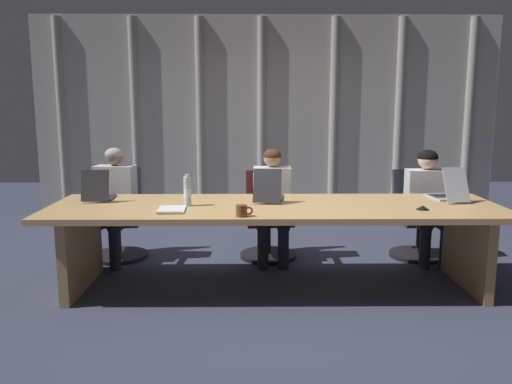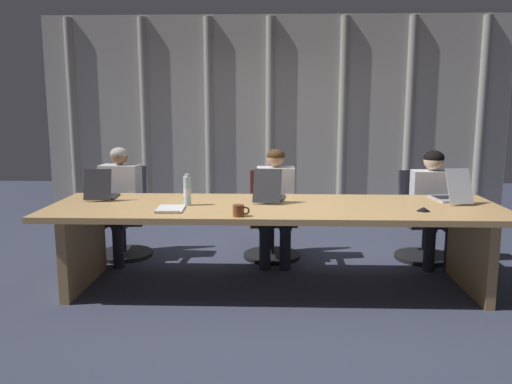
{
  "view_description": "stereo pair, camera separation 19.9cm",
  "coord_description": "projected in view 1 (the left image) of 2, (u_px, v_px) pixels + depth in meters",
  "views": [
    {
      "loc": [
        -0.21,
        -4.39,
        1.61
      ],
      "look_at": [
        -0.17,
        0.09,
        0.84
      ],
      "focal_mm": 36.2,
      "sensor_mm": 36.0,
      "label": 1
    },
    {
      "loc": [
        -0.01,
        -4.39,
        1.61
      ],
      "look_at": [
        -0.17,
        0.09,
        0.84
      ],
      "focal_mm": 36.2,
      "sensor_mm": 36.0,
      "label": 2
    }
  ],
  "objects": [
    {
      "name": "laptop_left_end",
      "position": [
        99.0,
        194.0,
        4.7
      ],
      "size": [
        0.27,
        0.4,
        0.29
      ],
      "rotation": [
        0.0,
        0.0,
        1.64
      ],
      "color": "#2D2D33",
      "rests_on": "conference_table"
    },
    {
      "name": "water_bottle_primary",
      "position": [
        187.0,
        191.0,
        4.42
      ],
      "size": [
        0.07,
        0.07,
        0.27
      ],
      "color": "silver",
      "rests_on": "conference_table"
    },
    {
      "name": "coffee_mug_near",
      "position": [
        242.0,
        211.0,
        4.01
      ],
      "size": [
        0.13,
        0.09,
        0.09
      ],
      "color": "brown",
      "rests_on": "conference_table"
    },
    {
      "name": "conference_table",
      "position": [
        275.0,
        221.0,
        4.5
      ],
      "size": [
        3.91,
        1.13,
        0.74
      ],
      "color": "tan",
      "rests_on": "ground_plane"
    },
    {
      "name": "conference_mic_left_side",
      "position": [
        423.0,
        208.0,
        4.28
      ],
      "size": [
        0.11,
        0.11,
        0.03
      ],
      "primitive_type": "cone",
      "color": "black",
      "rests_on": "conference_table"
    },
    {
      "name": "office_chair_center",
      "position": [
        417.0,
        224.0,
        5.51
      ],
      "size": [
        0.6,
        0.6,
        0.91
      ],
      "rotation": [
        0.0,
        0.0,
        -1.46
      ],
      "color": "#2D2D38",
      "rests_on": "ground_plane"
    },
    {
      "name": "spiral_notepad",
      "position": [
        171.0,
        210.0,
        4.23
      ],
      "size": [
        0.24,
        0.32,
        0.03
      ],
      "rotation": [
        0.0,
        0.0,
        0.05
      ],
      "color": "silver",
      "rests_on": "conference_table"
    },
    {
      "name": "curtain_backdrop",
      "position": [
        266.0,
        121.0,
        7.03
      ],
      "size": [
        6.24,
        0.17,
        2.77
      ],
      "color": "beige",
      "rests_on": "ground_plane"
    },
    {
      "name": "laptop_center",
      "position": [
        446.0,
        193.0,
        4.72
      ],
      "size": [
        0.27,
        0.5,
        0.31
      ],
      "rotation": [
        0.0,
        0.0,
        1.69
      ],
      "color": "#A8ADB7",
      "rests_on": "conference_table"
    },
    {
      "name": "person_center",
      "position": [
        428.0,
        198.0,
        5.3
      ],
      "size": [
        0.43,
        0.55,
        1.15
      ],
      "rotation": [
        0.0,
        0.0,
        -1.6
      ],
      "color": "silver",
      "rests_on": "ground_plane"
    },
    {
      "name": "laptop_left_mid",
      "position": [
        269.0,
        194.0,
        4.69
      ],
      "size": [
        0.3,
        0.49,
        0.3
      ],
      "rotation": [
        0.0,
        0.0,
        1.45
      ],
      "color": "#2D2D33",
      "rests_on": "conference_table"
    },
    {
      "name": "office_chair_left_end",
      "position": [
        119.0,
        224.0,
        5.47
      ],
      "size": [
        0.6,
        0.6,
        0.95
      ],
      "rotation": [
        0.0,
        0.0,
        -1.5
      ],
      "color": "#2D2D38",
      "rests_on": "ground_plane"
    },
    {
      "name": "office_chair_left_mid",
      "position": [
        268.0,
        225.0,
        5.49
      ],
      "size": [
        0.6,
        0.6,
        0.91
      ],
      "rotation": [
        0.0,
        0.0,
        -1.47
      ],
      "color": "#511E19",
      "rests_on": "ground_plane"
    },
    {
      "name": "person_left_end",
      "position": [
        113.0,
        199.0,
        5.27
      ],
      "size": [
        0.44,
        0.57,
        1.17
      ],
      "rotation": [
        0.0,
        0.0,
        -1.65
      ],
      "color": "silver",
      "rests_on": "ground_plane"
    },
    {
      "name": "person_left_mid",
      "position": [
        272.0,
        199.0,
        5.28
      ],
      "size": [
        0.4,
        0.55,
        1.16
      ],
      "rotation": [
        0.0,
        0.0,
        -1.58
      ],
      "color": "silver",
      "rests_on": "ground_plane"
    },
    {
      "name": "ground_plane",
      "position": [
        275.0,
        287.0,
        4.6
      ],
      "size": [
        12.47,
        12.47,
        0.0
      ],
      "primitive_type": "plane",
      "color": "#383D51"
    }
  ]
}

